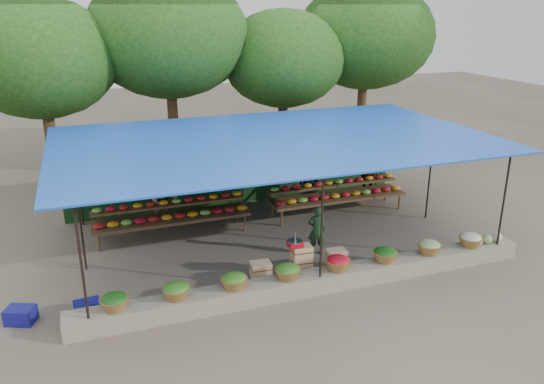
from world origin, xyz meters
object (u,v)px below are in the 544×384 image
object	(u,v)px
crate_counter	(300,264)
weighing_scale	(295,243)
vendor_seated	(317,230)
blue_crate_front	(87,308)
blue_crate_back	(21,315)

from	to	relation	value
crate_counter	weighing_scale	size ratio (longest dim) A/B	6.53
vendor_seated	blue_crate_front	xyz separation A→B (m)	(-5.57, -1.03, -0.48)
crate_counter	weighing_scale	distance (m)	0.56
blue_crate_front	crate_counter	bearing A→B (deg)	-4.26
weighing_scale	vendor_seated	xyz separation A→B (m)	(0.99, 0.96, -0.22)
blue_crate_back	blue_crate_front	bearing A→B (deg)	14.29
crate_counter	blue_crate_back	distance (m)	5.98
crate_counter	blue_crate_front	bearing A→B (deg)	-179.20
blue_crate_front	blue_crate_back	xyz separation A→B (m)	(-1.25, 0.18, 0.01)
vendor_seated	blue_crate_back	world-z (taller)	vendor_seated
blue_crate_front	weighing_scale	bearing A→B (deg)	-4.23
crate_counter	blue_crate_back	bearing A→B (deg)	178.90
crate_counter	vendor_seated	xyz separation A→B (m)	(0.85, 0.96, 0.33)
vendor_seated	blue_crate_back	distance (m)	6.90
crate_counter	blue_crate_back	size ratio (longest dim) A/B	4.37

